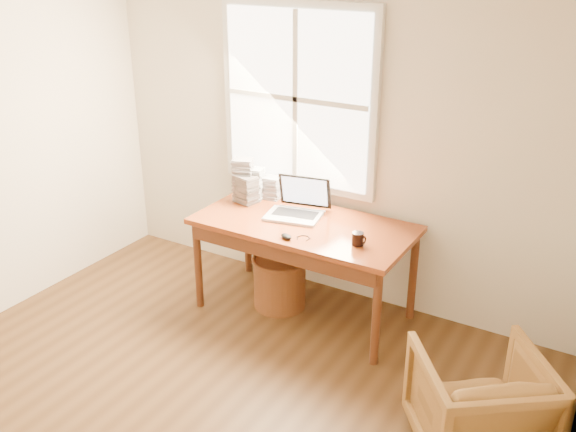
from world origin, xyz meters
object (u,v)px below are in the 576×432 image
object	(u,v)px
desk	(304,225)
armchair	(479,405)
coffee_mug	(358,239)
cd_stack_a	(254,184)
wicker_stool	(280,282)
laptop	(293,199)

from	to	relation	value
desk	armchair	size ratio (longest dim) A/B	2.35
armchair	coffee_mug	size ratio (longest dim) A/B	7.55
desk	cd_stack_a	bearing A→B (deg)	160.46
armchair	coffee_mug	world-z (taller)	coffee_mug
armchair	wicker_stool	size ratio (longest dim) A/B	1.70
laptop	coffee_mug	world-z (taller)	laptop
desk	laptop	world-z (taller)	laptop
wicker_stool	cd_stack_a	xyz separation A→B (m)	(-0.37, 0.22, 0.68)
desk	armchair	bearing A→B (deg)	-27.11
desk	cd_stack_a	size ratio (longest dim) A/B	6.09
desk	wicker_stool	distance (m)	0.57
desk	armchair	distance (m)	1.79
laptop	wicker_stool	bearing A→B (deg)	-159.54
cd_stack_a	coffee_mug	bearing A→B (deg)	-18.02
desk	coffee_mug	bearing A→B (deg)	-16.23
desk	wicker_stool	bearing A→B (deg)	-175.12
cd_stack_a	armchair	bearing A→B (deg)	-25.16
laptop	cd_stack_a	world-z (taller)	laptop
wicker_stool	armchair	bearing A→B (deg)	-23.87
desk	cd_stack_a	world-z (taller)	cd_stack_a
armchair	laptop	xyz separation A→B (m)	(-1.67, 0.83, 0.59)
desk	armchair	xyz separation A→B (m)	(1.55, -0.79, -0.42)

